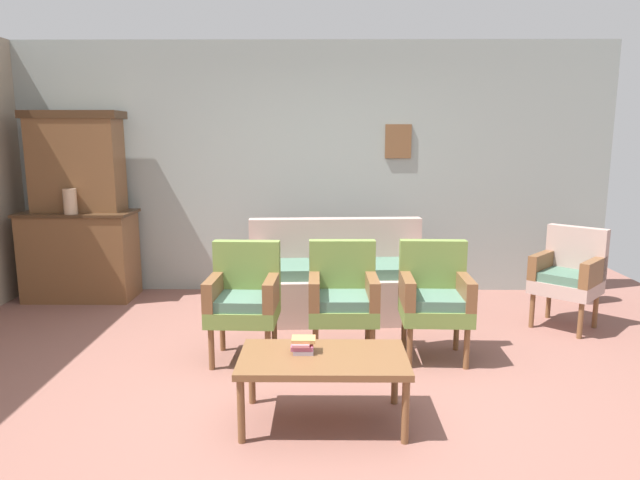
{
  "coord_description": "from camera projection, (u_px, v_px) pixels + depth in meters",
  "views": [
    {
      "loc": [
        0.11,
        -3.56,
        1.7
      ],
      "look_at": [
        0.07,
        1.07,
        0.85
      ],
      "focal_mm": 31.66,
      "sensor_mm": 36.0,
      "label": 1
    }
  ],
  "objects": [
    {
      "name": "cabinet_upper_hutch",
      "position": [
        77.0,
        161.0,
        5.85
      ],
      "size": [
        0.99,
        0.38,
        1.03
      ],
      "color": "brown",
      "rests_on": "side_cabinet"
    },
    {
      "name": "ground_plane",
      "position": [
        308.0,
        392.0,
        3.81
      ],
      "size": [
        7.68,
        7.68,
        0.0
      ],
      "primitive_type": "plane",
      "color": "#84564C"
    },
    {
      "name": "book_stack_on_table",
      "position": [
        303.0,
        345.0,
        3.38
      ],
      "size": [
        0.15,
        0.13,
        0.09
      ],
      "color": "#A393A3",
      "rests_on": "coffee_table"
    },
    {
      "name": "armchair_by_doorway",
      "position": [
        435.0,
        295.0,
        4.35
      ],
      "size": [
        0.54,
        0.51,
        0.9
      ],
      "color": "olive",
      "rests_on": "ground"
    },
    {
      "name": "side_cabinet",
      "position": [
        81.0,
        255.0,
        5.95
      ],
      "size": [
        1.16,
        0.55,
        0.93
      ],
      "color": "brown",
      "rests_on": "ground"
    },
    {
      "name": "armchair_near_couch_end",
      "position": [
        343.0,
        295.0,
        4.35
      ],
      "size": [
        0.53,
        0.5,
        0.9
      ],
      "color": "olive",
      "rests_on": "ground"
    },
    {
      "name": "armchair_row_middle",
      "position": [
        244.0,
        296.0,
        4.32
      ],
      "size": [
        0.54,
        0.51,
        0.9
      ],
      "color": "olive",
      "rests_on": "ground"
    },
    {
      "name": "floor_vase_by_wall",
      "position": [
        588.0,
        274.0,
        5.85
      ],
      "size": [
        0.23,
        0.23,
        0.6
      ],
      "primitive_type": "cylinder",
      "color": "#77615C",
      "rests_on": "ground"
    },
    {
      "name": "wingback_chair_by_fireplace",
      "position": [
        569.0,
        273.0,
        5.05
      ],
      "size": [
        0.71,
        0.71,
        0.9
      ],
      "color": "tan",
      "rests_on": "ground"
    },
    {
      "name": "coffee_table",
      "position": [
        323.0,
        363.0,
        3.35
      ],
      "size": [
        1.0,
        0.56,
        0.42
      ],
      "color": "brown",
      "rests_on": "ground"
    },
    {
      "name": "wall_back_with_decor",
      "position": [
        315.0,
        169.0,
        6.15
      ],
      "size": [
        6.4,
        0.09,
        2.7
      ],
      "color": "#939E99",
      "rests_on": "ground"
    },
    {
      "name": "floral_couch",
      "position": [
        337.0,
        281.0,
        5.44
      ],
      "size": [
        1.76,
        0.9,
        0.9
      ],
      "color": "tan",
      "rests_on": "ground"
    },
    {
      "name": "vase_on_cabinet",
      "position": [
        70.0,
        201.0,
        5.68
      ],
      "size": [
        0.13,
        0.13,
        0.26
      ],
      "primitive_type": "cylinder",
      "color": "tan",
      "rests_on": "side_cabinet"
    }
  ]
}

